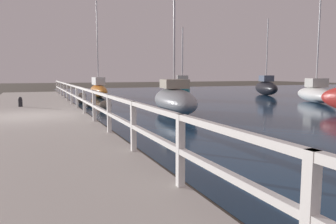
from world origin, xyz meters
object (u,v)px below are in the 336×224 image
object	(u,v)px
sailboat_black	(266,87)
mooring_bollard	(20,102)
sailboat_orange	(98,89)
sailboat_white	(316,93)
sailboat_gray	(174,99)
sailboat_teal	(182,89)

from	to	relation	value
sailboat_black	mooring_bollard	bearing A→B (deg)	-141.30
sailboat_orange	sailboat_white	xyz separation A→B (m)	(12.18, -10.57, -0.05)
sailboat_white	sailboat_gray	size ratio (longest dim) A/B	0.89
sailboat_teal	sailboat_white	size ratio (longest dim) A/B	0.77
sailboat_teal	sailboat_black	distance (m)	9.36
sailboat_orange	sailboat_black	world-z (taller)	sailboat_orange
sailboat_white	sailboat_gray	world-z (taller)	sailboat_gray
mooring_bollard	sailboat_black	xyz separation A→B (m)	(19.76, 6.29, 0.19)
sailboat_teal	sailboat_black	xyz separation A→B (m)	(9.13, 2.04, -0.07)
sailboat_teal	sailboat_orange	bearing A→B (deg)	157.27
sailboat_orange	mooring_bollard	bearing A→B (deg)	-119.68
sailboat_gray	sailboat_orange	bearing A→B (deg)	104.70
mooring_bollard	sailboat_orange	distance (m)	10.80
mooring_bollard	sailboat_gray	distance (m)	7.47
sailboat_orange	sailboat_black	distance (m)	14.58
sailboat_teal	sailboat_orange	distance (m)	7.20
sailboat_white	sailboat_orange	bearing A→B (deg)	163.04
sailboat_white	sailboat_gray	distance (m)	11.19
sailboat_white	sailboat_black	world-z (taller)	sailboat_white
sailboat_white	sailboat_gray	bearing A→B (deg)	-145.29
mooring_bollard	sailboat_teal	bearing A→B (deg)	21.84
sailboat_teal	sailboat_black	bearing A→B (deg)	34.35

